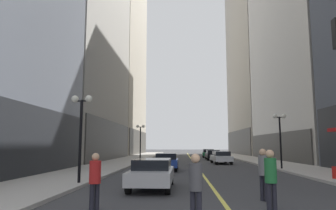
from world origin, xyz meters
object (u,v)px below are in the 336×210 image
car_black (213,154)px  car_white (221,157)px  street_lamp_left_far (140,134)px  car_green (208,153)px  street_lamp_right_mid (280,129)px  pedestrian_with_orange_bag (196,184)px  fire_hydrant_right (335,174)px  pedestrian_in_green_parka (271,176)px  car_silver (152,172)px  street_lamp_left_near (81,119)px  pedestrian_in_grey_suit (263,170)px  car_blue (167,161)px  pedestrian_in_red_jacket (95,178)px

car_black → car_white: bearing=-89.9°
street_lamp_left_far → car_green: bearing=53.0°
street_lamp_left_far → street_lamp_right_mid: same height
pedestrian_with_orange_bag → street_lamp_left_far: street_lamp_left_far is taller
car_black → street_lamp_left_far: (-9.14, -4.06, 2.54)m
car_green → fire_hydrant_right: size_ratio=5.28×
car_white → pedestrian_in_green_parka: size_ratio=2.43×
car_silver → street_lamp_right_mid: street_lamp_right_mid is taller
car_green → fire_hydrant_right: car_green is taller
pedestrian_with_orange_bag → fire_hydrant_right: (7.98, 9.62, -0.62)m
car_white → pedestrian_in_green_parka: pedestrian_in_green_parka is taller
car_green → street_lamp_right_mid: 25.39m
street_lamp_left_near → fire_hydrant_right: street_lamp_left_near is taller
car_white → fire_hydrant_right: bearing=-75.2°
pedestrian_in_grey_suit → pedestrian_in_green_parka: bearing=-99.5°
car_green → car_silver: bearing=-99.0°
pedestrian_with_orange_bag → street_lamp_left_near: size_ratio=0.39×
pedestrian_in_green_parka → car_green: bearing=87.5°
car_blue → car_black: (5.33, 17.10, 0.00)m
car_black → street_lamp_left_near: size_ratio=1.03×
car_silver → fire_hydrant_right: car_silver is taller
pedestrian_in_red_jacket → street_lamp_left_near: (-2.43, 5.88, 2.25)m
car_black → street_lamp_right_mid: (3.66, -16.74, 2.54)m
pedestrian_with_orange_bag → street_lamp_left_near: (-5.32, 7.28, 2.24)m
car_black → car_green: 8.27m
pedestrian_in_red_jacket → pedestrian_in_green_parka: 5.09m
car_blue → pedestrian_in_red_jacket: 15.27m
car_silver → pedestrian_with_orange_bag: 6.67m
pedestrian_in_grey_suit → street_lamp_left_far: street_lamp_left_far is taller
car_silver → pedestrian_in_grey_suit: (4.25, -2.91, 0.35)m
street_lamp_left_far → street_lamp_right_mid: size_ratio=1.00×
fire_hydrant_right → car_white: bearing=104.8°
car_white → pedestrian_in_green_parka: (-1.64, -23.90, 0.35)m
car_green → fire_hydrant_right: 32.61m
street_lamp_left_near → fire_hydrant_right: (13.30, 2.34, -2.86)m
car_blue → pedestrian_in_red_jacket: bearing=-95.2°
street_lamp_left_near → pedestrian_with_orange_bag: bearing=-53.8°
street_lamp_left_far → car_blue: bearing=-73.7°
car_green → street_lamp_left_near: street_lamp_left_near is taller
street_lamp_right_mid → pedestrian_with_orange_bag: bearing=-113.8°
car_white → pedestrian_in_grey_suit: bearing=-93.4°
car_green → street_lamp_left_far: size_ratio=0.95×
street_lamp_left_far → fire_hydrant_right: size_ratio=5.54×
street_lamp_right_mid → car_silver: bearing=-131.0°
pedestrian_in_red_jacket → street_lamp_left_far: (-2.43, 28.25, 2.25)m
pedestrian_in_grey_suit → pedestrian_in_green_parka: 2.22m
pedestrian_in_green_parka → car_white: bearing=86.1°
pedestrian_in_grey_suit → street_lamp_left_far: size_ratio=0.41×
car_blue → street_lamp_left_near: bearing=-112.2°
street_lamp_left_far → street_lamp_right_mid: (12.80, -12.68, 0.00)m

